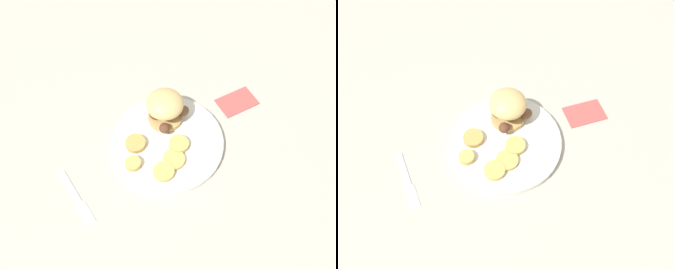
% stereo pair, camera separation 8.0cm
% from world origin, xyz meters
% --- Properties ---
extents(ground_plane, '(4.00, 4.00, 0.00)m').
position_xyz_m(ground_plane, '(0.00, 0.00, 0.00)').
color(ground_plane, '#B2A899').
extents(dinner_plate, '(0.28, 0.28, 0.02)m').
position_xyz_m(dinner_plate, '(0.00, 0.00, 0.01)').
color(dinner_plate, white).
rests_on(dinner_plate, ground_plane).
extents(sandwich, '(0.12, 0.11, 0.09)m').
position_xyz_m(sandwich, '(0.02, -0.06, 0.07)').
color(sandwich, tan).
rests_on(sandwich, dinner_plate).
extents(potato_round_0, '(0.05, 0.05, 0.01)m').
position_xyz_m(potato_round_0, '(0.08, 0.03, 0.03)').
color(potato_round_0, tan).
rests_on(potato_round_0, dinner_plate).
extents(potato_round_1, '(0.04, 0.04, 0.01)m').
position_xyz_m(potato_round_1, '(0.07, 0.08, 0.03)').
color(potato_round_1, tan).
rests_on(potato_round_1, dinner_plate).
extents(potato_round_2, '(0.05, 0.05, 0.01)m').
position_xyz_m(potato_round_2, '(-0.02, 0.05, 0.03)').
color(potato_round_2, tan).
rests_on(potato_round_2, dinner_plate).
extents(potato_round_3, '(0.05, 0.05, 0.01)m').
position_xyz_m(potato_round_3, '(-0.03, 0.01, 0.03)').
color(potato_round_3, tan).
rests_on(potato_round_3, dinner_plate).
extents(potato_round_4, '(0.05, 0.05, 0.01)m').
position_xyz_m(potato_round_4, '(-0.01, 0.09, 0.03)').
color(potato_round_4, tan).
rests_on(potato_round_4, dinner_plate).
extents(fork, '(0.12, 0.12, 0.00)m').
position_xyz_m(fork, '(0.18, 0.18, 0.00)').
color(fork, silver).
rests_on(fork, ground_plane).
extents(napkin, '(0.12, 0.12, 0.01)m').
position_xyz_m(napkin, '(-0.16, -0.17, 0.00)').
color(napkin, '#B24C47').
rests_on(napkin, ground_plane).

